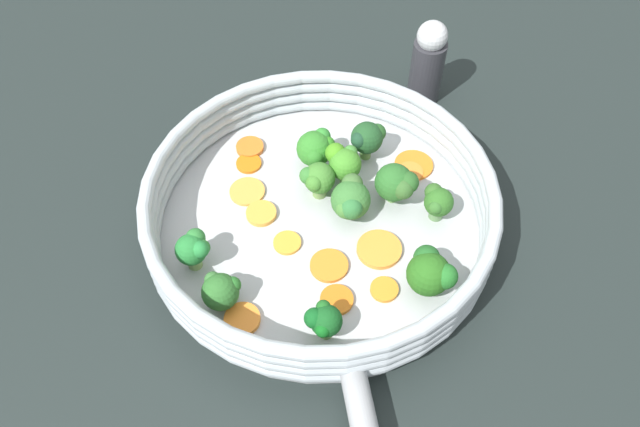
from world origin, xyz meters
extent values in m
plane|color=#1E2725|center=(0.00, 0.00, 0.00)|extent=(4.00, 4.00, 0.00)
cylinder|color=#B2B5B7|center=(0.00, 0.00, 0.01)|extent=(0.36, 0.36, 0.01)
torus|color=#AEB8BE|center=(0.00, 0.00, 0.02)|extent=(0.37, 0.37, 0.01)
torus|color=#AEB8BE|center=(0.00, 0.00, 0.04)|extent=(0.37, 0.37, 0.01)
torus|color=#AEB8BE|center=(0.00, 0.00, 0.05)|extent=(0.37, 0.37, 0.01)
torus|color=#AEB8BE|center=(0.00, 0.00, 0.07)|extent=(0.37, 0.37, 0.01)
sphere|color=#B2B5BA|center=(-0.07, 0.16, 0.02)|extent=(0.01, 0.01, 0.01)
sphere|color=#B6B7BB|center=(-0.13, 0.12, 0.02)|extent=(0.01, 0.01, 0.01)
cylinder|color=orange|center=(-0.03, 0.05, 0.02)|extent=(0.05, 0.05, 0.00)
cylinder|color=orange|center=(0.11, -0.04, 0.02)|extent=(0.04, 0.04, 0.00)
cylinder|color=#F69D39|center=(0.06, 0.02, 0.02)|extent=(0.05, 0.05, 0.01)
cylinder|color=#F29C3E|center=(0.09, 0.00, 0.02)|extent=(0.05, 0.05, 0.00)
cylinder|color=orange|center=(-0.10, 0.05, 0.02)|extent=(0.03, 0.03, 0.00)
cylinder|color=orange|center=(-0.06, -0.11, 0.02)|extent=(0.04, 0.04, 0.01)
cylinder|color=orange|center=(0.01, 0.14, 0.02)|extent=(0.05, 0.05, 0.01)
cylinder|color=orange|center=(-0.07, 0.01, 0.02)|extent=(0.05, 0.05, 0.01)
cylinder|color=orange|center=(-0.06, 0.08, 0.02)|extent=(0.04, 0.04, 0.01)
cylinder|color=orange|center=(-0.06, -0.12, 0.02)|extent=(0.05, 0.05, 0.00)
cylinder|color=orange|center=(0.12, -0.06, 0.02)|extent=(0.04, 0.04, 0.01)
cylinder|color=orange|center=(0.02, 0.04, 0.02)|extent=(0.04, 0.04, 0.00)
cylinder|color=#6F904B|center=(0.02, -0.03, 0.02)|extent=(0.02, 0.02, 0.02)
sphere|color=#3E7C2D|center=(0.02, -0.03, 0.04)|extent=(0.04, 0.04, 0.04)
sphere|color=#3E7D2D|center=(0.02, -0.02, 0.05)|extent=(0.02, 0.02, 0.02)
sphere|color=#34752F|center=(0.03, -0.03, 0.05)|extent=(0.02, 0.02, 0.02)
cylinder|color=#648B44|center=(-0.01, -0.11, 0.03)|extent=(0.01, 0.01, 0.02)
sphere|color=#1E4A23|center=(-0.01, -0.11, 0.05)|extent=(0.04, 0.04, 0.04)
sphere|color=#1B4028|center=(0.00, -0.10, 0.05)|extent=(0.02, 0.02, 0.02)
sphere|color=#225021|center=(-0.01, -0.12, 0.05)|extent=(0.02, 0.02, 0.02)
cylinder|color=#608F4D|center=(0.04, -0.07, 0.02)|extent=(0.02, 0.02, 0.01)
sphere|color=#307B28|center=(0.04, -0.07, 0.04)|extent=(0.04, 0.04, 0.04)
sphere|color=#2F822E|center=(0.04, -0.09, 0.05)|extent=(0.02, 0.02, 0.02)
sphere|color=#2D7425|center=(0.04, -0.06, 0.04)|extent=(0.02, 0.02, 0.02)
sphere|color=#328521|center=(0.03, -0.08, 0.05)|extent=(0.02, 0.02, 0.02)
cylinder|color=#5E8751|center=(-0.11, -0.06, 0.02)|extent=(0.02, 0.02, 0.02)
sphere|color=#2D6322|center=(-0.11, -0.06, 0.04)|extent=(0.03, 0.03, 0.03)
sphere|color=#305E24|center=(-0.10, -0.07, 0.04)|extent=(0.02, 0.02, 0.02)
sphere|color=#306427|center=(-0.11, -0.05, 0.04)|extent=(0.02, 0.02, 0.02)
cylinder|color=#89A85C|center=(-0.02, -0.02, 0.02)|extent=(0.01, 0.01, 0.01)
sphere|color=#377132|center=(-0.02, -0.02, 0.04)|extent=(0.04, 0.04, 0.04)
sphere|color=#3E6731|center=(-0.02, -0.04, 0.05)|extent=(0.02, 0.02, 0.02)
sphere|color=#3E7632|center=(-0.03, -0.01, 0.04)|extent=(0.02, 0.02, 0.02)
sphere|color=#2D6D34|center=(-0.03, -0.01, 0.05)|extent=(0.02, 0.02, 0.02)
cylinder|color=#5E8546|center=(-0.06, -0.06, 0.02)|extent=(0.01, 0.01, 0.02)
sphere|color=#286226|center=(-0.06, -0.06, 0.04)|extent=(0.04, 0.04, 0.04)
sphere|color=#275823|center=(-0.07, -0.07, 0.05)|extent=(0.02, 0.02, 0.02)
sphere|color=#325E28|center=(-0.07, -0.06, 0.05)|extent=(0.02, 0.02, 0.02)
cylinder|color=#77A55F|center=(-0.13, 0.03, 0.02)|extent=(0.01, 0.01, 0.01)
sphere|color=#26601A|center=(-0.13, 0.03, 0.04)|extent=(0.04, 0.04, 0.04)
sphere|color=#1F5922|center=(-0.13, 0.01, 0.05)|extent=(0.03, 0.03, 0.03)
sphere|color=#22571A|center=(-0.13, 0.01, 0.05)|extent=(0.02, 0.02, 0.02)
sphere|color=#226924|center=(-0.15, 0.03, 0.05)|extent=(0.03, 0.03, 0.03)
cylinder|color=#7AB05D|center=(0.00, -0.06, 0.03)|extent=(0.01, 0.01, 0.02)
sphere|color=#408828|center=(0.00, -0.06, 0.05)|extent=(0.04, 0.04, 0.04)
sphere|color=#448F1E|center=(0.01, -0.07, 0.05)|extent=(0.02, 0.02, 0.02)
sphere|color=#3D8031|center=(0.00, -0.08, 0.05)|extent=(0.02, 0.02, 0.02)
cylinder|color=#8DB363|center=(0.09, 0.11, 0.02)|extent=(0.01, 0.01, 0.02)
sphere|color=#247632|center=(0.09, 0.11, 0.04)|extent=(0.03, 0.03, 0.03)
sphere|color=#2C7731|center=(0.08, 0.10, 0.05)|extent=(0.02, 0.02, 0.02)
sphere|color=#267F39|center=(0.08, 0.11, 0.05)|extent=(0.02, 0.02, 0.02)
sphere|color=#2B7531|center=(0.09, 0.10, 0.05)|extent=(0.02, 0.02, 0.02)
cylinder|color=#769D53|center=(-0.07, 0.12, 0.02)|extent=(0.01, 0.01, 0.02)
sphere|color=#15511E|center=(-0.07, 0.12, 0.04)|extent=(0.03, 0.03, 0.03)
sphere|color=#11541E|center=(-0.06, 0.12, 0.05)|extent=(0.02, 0.02, 0.02)
sphere|color=#1B5A1E|center=(-0.06, 0.11, 0.05)|extent=(0.01, 0.01, 0.01)
sphere|color=#105B19|center=(-0.07, 0.13, 0.04)|extent=(0.02, 0.02, 0.02)
cylinder|color=#7CA052|center=(0.04, 0.13, 0.02)|extent=(0.01, 0.01, 0.01)
sphere|color=#2C6629|center=(0.04, 0.13, 0.04)|extent=(0.04, 0.04, 0.04)
sphere|color=#356D32|center=(0.05, 0.13, 0.04)|extent=(0.02, 0.02, 0.02)
sphere|color=#276926|center=(0.03, 0.12, 0.04)|extent=(0.02, 0.02, 0.02)
cylinder|color=#333338|center=(-0.02, -0.25, 0.04)|extent=(0.04, 0.04, 0.09)
sphere|color=silver|center=(-0.02, -0.25, 0.10)|extent=(0.04, 0.04, 0.04)
camera|label=1|loc=(-0.18, 0.36, 0.57)|focal=35.00mm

